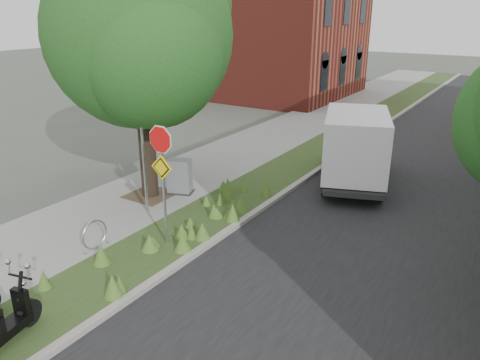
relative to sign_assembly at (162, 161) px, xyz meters
The scene contains 12 objects.
ground 2.78m from the sign_assembly, 22.62° to the right, with size 120.00×120.00×0.00m, color #4C5147.
sidewalk_near 10.10m from the sign_assembly, 106.84° to the left, with size 3.50×60.00×0.12m, color gray.
verge 9.69m from the sign_assembly, 90.61° to the left, with size 2.00×60.00×0.12m, color #293F1B.
kerb_near 9.73m from the sign_assembly, 84.54° to the left, with size 0.20×60.00×0.13m, color #9E9991.
road 10.65m from the sign_assembly, 64.96° to the left, with size 7.00×60.00×0.01m, color black.
street_tree_main 4.30m from the sign_assembly, 139.63° to the left, with size 6.21×5.54×7.66m.
bare_post 2.18m from the sign_assembly, 145.95° to the left, with size 0.08×0.08×4.00m.
bike_hoop 2.54m from the sign_assembly, 137.69° to the right, with size 0.06×0.78×0.77m.
sign_assembly is the anchor object (origin of this frame).
brick_building 22.97m from the sign_assembly, 110.72° to the left, with size 9.40×10.40×8.30m.
box_truck 7.50m from the sign_assembly, 71.12° to the left, with size 3.40×5.21×2.20m.
utility_cabinet 3.88m from the sign_assembly, 123.75° to the left, with size 0.99×0.83×1.12m.
Camera 1 is at (5.98, -7.45, 5.81)m, focal length 35.00 mm.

